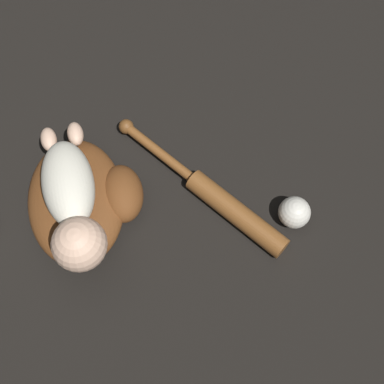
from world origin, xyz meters
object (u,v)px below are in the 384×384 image
(baby_figure, at_px, (73,203))
(baseball, at_px, (296,211))
(baseball_bat, at_px, (221,198))
(baseball_glove, at_px, (86,198))

(baby_figure, distance_m, baseball, 0.50)
(baby_figure, bearing_deg, baseball_bat, 67.61)
(baseball_glove, bearing_deg, baby_figure, -38.99)
(baseball_glove, relative_size, baseball, 5.09)
(baseball, bearing_deg, baseball_glove, -126.75)
(baseball_glove, height_order, baseball, baseball_glove)
(baseball_glove, xyz_separation_m, baseball, (0.29, 0.39, -0.01))
(baseball_glove, distance_m, baseball, 0.48)
(baby_figure, xyz_separation_m, baseball_bat, (0.12, 0.30, -0.11))
(baseball_bat, bearing_deg, baby_figure, -112.39)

